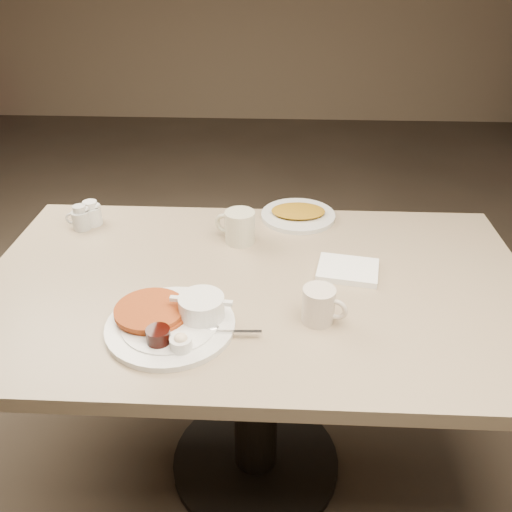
{
  "coord_description": "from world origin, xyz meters",
  "views": [
    {
      "loc": [
        0.06,
        -1.21,
        1.56
      ],
      "look_at": [
        0.0,
        0.02,
        0.82
      ],
      "focal_mm": 37.58,
      "sensor_mm": 36.0,
      "label": 1
    }
  ],
  "objects_px": {
    "coffee_mug_near": "(320,305)",
    "hash_plate": "(298,214)",
    "diner_table": "(256,331)",
    "creamer_left": "(81,218)",
    "creamer_right": "(91,214)",
    "main_plate": "(174,319)",
    "coffee_mug_far": "(239,227)"
  },
  "relations": [
    {
      "from": "main_plate",
      "to": "creamer_left",
      "type": "xyz_separation_m",
      "value": [
        -0.38,
        0.48,
        0.01
      ]
    },
    {
      "from": "main_plate",
      "to": "coffee_mug_far",
      "type": "relative_size",
      "value": 2.76
    },
    {
      "from": "creamer_left",
      "to": "hash_plate",
      "type": "xyz_separation_m",
      "value": [
        0.69,
        0.11,
        -0.02
      ]
    },
    {
      "from": "hash_plate",
      "to": "coffee_mug_near",
      "type": "bearing_deg",
      "value": -85.93
    },
    {
      "from": "creamer_left",
      "to": "hash_plate",
      "type": "distance_m",
      "value": 0.7
    },
    {
      "from": "main_plate",
      "to": "coffee_mug_far",
      "type": "distance_m",
      "value": 0.44
    },
    {
      "from": "creamer_right",
      "to": "hash_plate",
      "type": "bearing_deg",
      "value": 6.5
    },
    {
      "from": "coffee_mug_far",
      "to": "creamer_left",
      "type": "distance_m",
      "value": 0.51
    },
    {
      "from": "diner_table",
      "to": "main_plate",
      "type": "relative_size",
      "value": 3.86
    },
    {
      "from": "coffee_mug_far",
      "to": "creamer_right",
      "type": "relative_size",
      "value": 1.53
    },
    {
      "from": "creamer_left",
      "to": "hash_plate",
      "type": "relative_size",
      "value": 0.34
    },
    {
      "from": "diner_table",
      "to": "hash_plate",
      "type": "height_order",
      "value": "hash_plate"
    },
    {
      "from": "coffee_mug_near",
      "to": "creamer_left",
      "type": "relative_size",
      "value": 1.42
    },
    {
      "from": "coffee_mug_near",
      "to": "hash_plate",
      "type": "relative_size",
      "value": 0.49
    },
    {
      "from": "hash_plate",
      "to": "creamer_right",
      "type": "bearing_deg",
      "value": -173.5
    },
    {
      "from": "main_plate",
      "to": "creamer_right",
      "type": "xyz_separation_m",
      "value": [
        -0.36,
        0.51,
        0.01
      ]
    },
    {
      "from": "creamer_left",
      "to": "coffee_mug_near",
      "type": "bearing_deg",
      "value": -31.08
    },
    {
      "from": "diner_table",
      "to": "creamer_left",
      "type": "height_order",
      "value": "creamer_left"
    },
    {
      "from": "main_plate",
      "to": "creamer_right",
      "type": "bearing_deg",
      "value": 125.02
    },
    {
      "from": "coffee_mug_near",
      "to": "creamer_right",
      "type": "relative_size",
      "value": 1.32
    },
    {
      "from": "coffee_mug_far",
      "to": "hash_plate",
      "type": "xyz_separation_m",
      "value": [
        0.18,
        0.17,
        -0.04
      ]
    },
    {
      "from": "coffee_mug_far",
      "to": "creamer_right",
      "type": "bearing_deg",
      "value": 169.25
    },
    {
      "from": "coffee_mug_far",
      "to": "creamer_right",
      "type": "xyz_separation_m",
      "value": [
        -0.48,
        0.09,
        -0.01
      ]
    },
    {
      "from": "main_plate",
      "to": "creamer_right",
      "type": "height_order",
      "value": "creamer_right"
    },
    {
      "from": "diner_table",
      "to": "coffee_mug_far",
      "type": "bearing_deg",
      "value": 105.5
    },
    {
      "from": "main_plate",
      "to": "coffee_mug_near",
      "type": "distance_m",
      "value": 0.35
    },
    {
      "from": "coffee_mug_near",
      "to": "creamer_right",
      "type": "height_order",
      "value": "coffee_mug_near"
    },
    {
      "from": "main_plate",
      "to": "hash_plate",
      "type": "xyz_separation_m",
      "value": [
        0.31,
        0.59,
        -0.01
      ]
    },
    {
      "from": "creamer_left",
      "to": "diner_table",
      "type": "bearing_deg",
      "value": -26.2
    },
    {
      "from": "coffee_mug_near",
      "to": "hash_plate",
      "type": "xyz_separation_m",
      "value": [
        -0.04,
        0.55,
        -0.03
      ]
    },
    {
      "from": "diner_table",
      "to": "coffee_mug_far",
      "type": "relative_size",
      "value": 10.68
    },
    {
      "from": "creamer_right",
      "to": "coffee_mug_far",
      "type": "bearing_deg",
      "value": -10.75
    }
  ]
}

